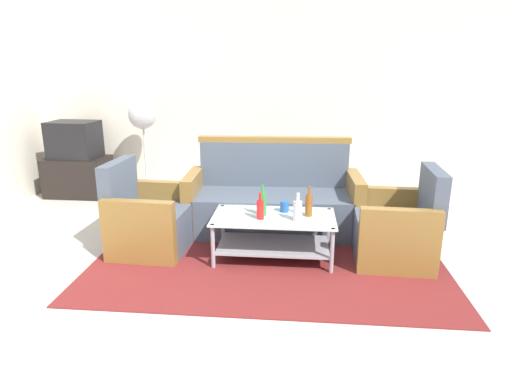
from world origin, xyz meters
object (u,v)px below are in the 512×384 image
Objects in this scene: armchair_left at (149,221)px; bottle_clear at (298,210)px; bottle_green at (263,204)px; tv_stand at (78,176)px; bottle_brown at (309,205)px; television at (74,140)px; pedestal_fan at (143,121)px; coffee_table at (274,231)px; bottle_red at (260,209)px; armchair_right at (397,230)px; cup at (284,206)px; couch at (273,202)px.

armchair_left is 3.42× the size of bottle_clear.
tv_stand is (-2.63, 1.76, -0.26)m from bottle_green.
armchair_left is at bearing 175.59° from bottle_green.
bottle_brown is 0.34× the size of tv_stand.
television is 0.96m from pedestal_fan.
bottle_red is at bearing -145.77° from coffee_table.
armchair_left is 3.57× the size of bottle_red.
television reaches higher than armchair_left.
bottle_red is (-1.22, -0.16, 0.21)m from armchair_right.
tv_stand is at bearing 144.61° from bottle_red.
bottle_green is 0.33m from bottle_clear.
pedestal_fan reaches higher than bottle_clear.
bottle_clear reaches higher than cup.
cup is (0.14, -0.58, 0.14)m from couch.
pedestal_fan is (-2.91, 1.75, 0.73)m from armchair_right.
pedestal_fan is (0.93, 0.05, 0.25)m from television.
pedestal_fan reaches higher than tv_stand.
bottle_clear is (1.41, -0.19, 0.22)m from armchair_left.
tv_stand is at bearing 90.00° from television.
bottle_green reaches higher than cup.
television reaches higher than bottle_red.
bottle_brown reaches higher than bottle_red.
tv_stand reaches higher than cup.
coffee_table is at bearing 150.65° from television.
pedestal_fan is (-1.89, 1.69, 0.55)m from cup.
television reaches higher than couch.
bottle_green is at bearing -148.67° from cup.
cup is (0.19, 0.12, -0.06)m from bottle_green.
bottle_green is 1.13× the size of bottle_clear.
bottle_green is 2.80× the size of cup.
couch is 18.23× the size of cup.
tv_stand is (-3.84, 1.70, -0.03)m from armchair_right.
bottle_red reaches higher than tv_stand.
armchair_left is 1.06× the size of tv_stand.
couch is 7.65× the size of bottle_red.
cup is at bearing 56.69° from coffee_table.
armchair_right is at bearing 149.49° from couch.
couch is 0.86m from bottle_clear.
bottle_clear is 0.16m from bottle_brown.
tv_stand is at bearing 68.88° from armchair_right.
bottle_brown is (0.36, -0.68, 0.20)m from couch.
bottle_green is at bearing 95.76° from armchair_right.
bottle_red is at bearing 100.34° from armchair_right.
bottle_brown is 1.16× the size of bottle_red.
coffee_table is (1.20, -0.11, -0.02)m from armchair_left.
pedestal_fan reaches higher than armchair_left.
armchair_left is at bearing 174.94° from coffee_table.
armchair_right is 0.94m from bottle_clear.
coffee_table is 1.38× the size of tv_stand.
couch is 1.30m from armchair_left.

